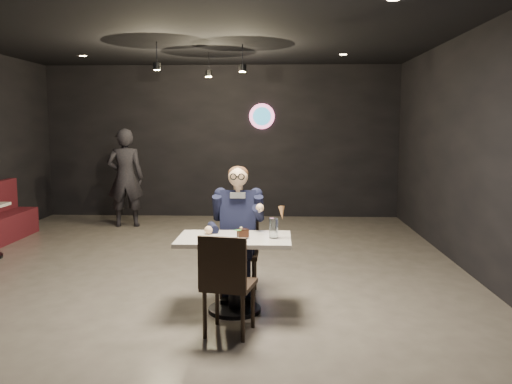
{
  "coord_description": "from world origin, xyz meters",
  "views": [
    {
      "loc": [
        1.14,
        -6.27,
        1.84
      ],
      "look_at": [
        0.9,
        -0.52,
        1.12
      ],
      "focal_mm": 38.0,
      "sensor_mm": 36.0,
      "label": 1
    }
  ],
  "objects_px": {
    "seated_man": "(238,229)",
    "passerby": "(125,178)",
    "chair_far": "(239,253)",
    "chair_near": "(229,283)",
    "sundae_glass": "(274,228)",
    "main_table": "(234,275)"
  },
  "relations": [
    {
      "from": "main_table",
      "to": "seated_man",
      "type": "relative_size",
      "value": 0.76
    },
    {
      "from": "seated_man",
      "to": "chair_near",
      "type": "bearing_deg",
      "value": -90.0
    },
    {
      "from": "chair_near",
      "to": "sundae_glass",
      "type": "xyz_separation_m",
      "value": [
        0.38,
        0.53,
        0.39
      ]
    },
    {
      "from": "chair_near",
      "to": "sundae_glass",
      "type": "relative_size",
      "value": 4.76
    },
    {
      "from": "main_table",
      "to": "seated_man",
      "type": "height_order",
      "value": "seated_man"
    },
    {
      "from": "seated_man",
      "to": "passerby",
      "type": "bearing_deg",
      "value": 121.0
    },
    {
      "from": "chair_far",
      "to": "sundae_glass",
      "type": "relative_size",
      "value": 4.76
    },
    {
      "from": "main_table",
      "to": "passerby",
      "type": "height_order",
      "value": "passerby"
    },
    {
      "from": "passerby",
      "to": "seated_man",
      "type": "bearing_deg",
      "value": 112.39
    },
    {
      "from": "main_table",
      "to": "seated_man",
      "type": "xyz_separation_m",
      "value": [
        -0.0,
        0.55,
        0.34
      ]
    },
    {
      "from": "chair_near",
      "to": "sundae_glass",
      "type": "bearing_deg",
      "value": 65.77
    },
    {
      "from": "chair_far",
      "to": "passerby",
      "type": "relative_size",
      "value": 0.52
    },
    {
      "from": "main_table",
      "to": "passerby",
      "type": "bearing_deg",
      "value": 117.75
    },
    {
      "from": "chair_near",
      "to": "seated_man",
      "type": "relative_size",
      "value": 0.64
    },
    {
      "from": "passerby",
      "to": "sundae_glass",
      "type": "bearing_deg",
      "value": 112.75
    },
    {
      "from": "main_table",
      "to": "chair_far",
      "type": "height_order",
      "value": "chair_far"
    },
    {
      "from": "main_table",
      "to": "passerby",
      "type": "xyz_separation_m",
      "value": [
        -2.33,
        4.43,
        0.51
      ]
    },
    {
      "from": "passerby",
      "to": "chair_far",
      "type": "bearing_deg",
      "value": 112.39
    },
    {
      "from": "seated_man",
      "to": "passerby",
      "type": "xyz_separation_m",
      "value": [
        -2.33,
        3.88,
        0.17
      ]
    },
    {
      "from": "chair_far",
      "to": "chair_near",
      "type": "height_order",
      "value": "same"
    },
    {
      "from": "sundae_glass",
      "to": "main_table",
      "type": "bearing_deg",
      "value": 176.25
    },
    {
      "from": "chair_near",
      "to": "passerby",
      "type": "xyz_separation_m",
      "value": [
        -2.33,
        4.99,
        0.43
      ]
    }
  ]
}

